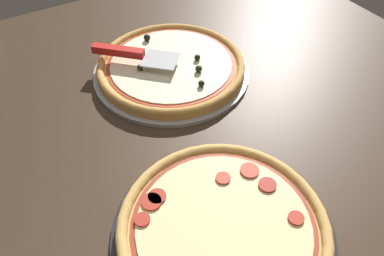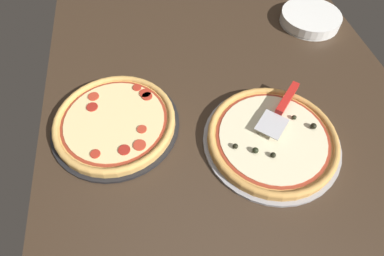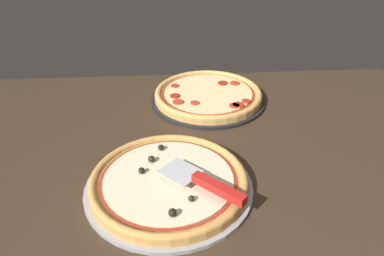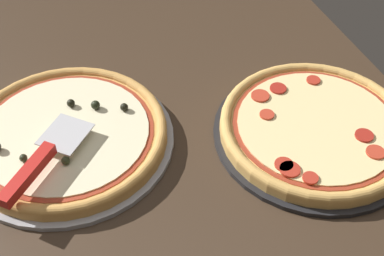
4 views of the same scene
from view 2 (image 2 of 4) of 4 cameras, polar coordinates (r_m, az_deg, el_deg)
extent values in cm
cube|color=#38281C|center=(94.00, 7.84, 0.43)|extent=(155.54, 116.80, 3.60)
cylinder|color=#939399|center=(90.18, 14.80, -2.44)|extent=(39.62, 39.62, 1.00)
cylinder|color=#C68E47|center=(89.06, 14.98, -1.95)|extent=(37.24, 37.24, 1.76)
torus|color=#C68E47|center=(88.35, 15.10, -1.64)|extent=(37.24, 37.24, 1.96)
cylinder|color=maroon|center=(88.29, 15.11, -1.61)|extent=(32.37, 32.37, 0.15)
cylinder|color=beige|center=(88.19, 15.13, -1.57)|extent=(30.54, 30.54, 0.40)
sphere|color=black|center=(92.66, 22.12, 0.34)|extent=(1.79, 1.79, 1.79)
sphere|color=black|center=(92.95, 18.88, 1.92)|extent=(1.39, 1.39, 1.39)
sphere|color=black|center=(83.11, 8.25, -3.45)|extent=(1.52, 1.52, 1.52)
sphere|color=black|center=(83.72, 15.19, -4.99)|extent=(1.54, 1.54, 1.54)
sphere|color=black|center=(83.25, 11.98, -4.19)|extent=(1.73, 1.73, 1.73)
sphere|color=#282D19|center=(91.95, 14.43, 2.91)|extent=(1.49, 1.49, 1.49)
cylinder|color=black|center=(93.36, -14.27, 0.59)|extent=(38.31, 38.31, 1.00)
cylinder|color=tan|center=(92.24, -14.45, 1.10)|extent=(36.02, 36.02, 1.86)
torus|color=tan|center=(91.52, -14.57, 1.45)|extent=(36.02, 36.02, 2.00)
cylinder|color=maroon|center=(91.46, -14.58, 1.47)|extent=(31.30, 31.30, 0.15)
cylinder|color=beige|center=(91.37, -14.59, 1.52)|extent=(29.53, 29.53, 0.40)
cylinder|color=maroon|center=(84.26, -12.78, -4.09)|extent=(3.29, 3.29, 0.40)
cylinder|color=#AD2D1E|center=(95.64, -8.90, 6.55)|extent=(3.60, 3.60, 0.40)
cylinder|color=#B73823|center=(98.53, -18.23, 5.73)|extent=(3.36, 3.36, 0.40)
cylinder|color=maroon|center=(95.84, -18.48, 3.82)|extent=(3.38, 3.38, 0.40)
cylinder|color=#AD2D1E|center=(94.73, -8.55, 6.00)|extent=(3.26, 3.26, 0.40)
cylinder|color=#AD2D1E|center=(97.72, -10.43, 7.58)|extent=(2.73, 2.73, 0.40)
cylinder|color=#AD2D1E|center=(85.67, -17.94, -4.72)|extent=(2.77, 2.77, 0.40)
cylinder|color=#B73823|center=(87.06, -9.51, -0.31)|extent=(2.78, 2.78, 0.40)
cylinder|color=#B73823|center=(84.26, -9.94, -3.22)|extent=(3.57, 3.57, 0.40)
cube|color=#B7B7BC|center=(87.94, 14.97, 0.68)|extent=(11.08, 11.03, 0.24)
cube|color=red|center=(94.34, 17.72, 5.46)|extent=(11.16, 10.68, 2.00)
cylinder|color=white|center=(135.63, 21.37, 18.28)|extent=(23.22, 23.22, 0.70)
cylinder|color=white|center=(135.26, 21.46, 18.51)|extent=(23.22, 23.22, 0.70)
cylinder|color=white|center=(134.88, 21.56, 18.74)|extent=(23.22, 23.22, 0.70)
cylinder|color=white|center=(134.51, 21.65, 18.98)|extent=(23.22, 23.22, 0.70)
cylinder|color=white|center=(134.14, 21.75, 19.22)|extent=(23.22, 23.22, 0.70)
cylinder|color=white|center=(133.77, 21.85, 19.45)|extent=(23.22, 23.22, 0.70)
camera|label=1|loc=(0.87, -44.60, 33.41)|focal=35.00mm
camera|label=3|loc=(1.09, 62.51, 21.72)|focal=35.00mm
camera|label=4|loc=(1.19, 9.47, 53.82)|focal=50.00mm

